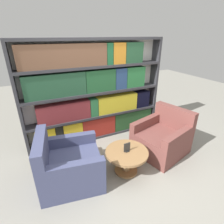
% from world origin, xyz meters
% --- Properties ---
extents(ground_plane, '(14.00, 14.00, 0.00)m').
position_xyz_m(ground_plane, '(0.00, 0.00, 0.00)').
color(ground_plane, gray).
extents(bookshelf, '(2.91, 0.30, 2.07)m').
position_xyz_m(bookshelf, '(-0.03, 1.44, 1.01)').
color(bookshelf, silver).
rests_on(bookshelf, ground_plane).
extents(armchair_left, '(1.02, 0.96, 0.84)m').
position_xyz_m(armchair_left, '(-0.87, 0.35, 0.29)').
color(armchair_left, '#42476B').
rests_on(armchair_left, ground_plane).
extents(armchair_right, '(1.08, 1.03, 0.84)m').
position_xyz_m(armchair_right, '(0.93, 0.36, 0.29)').
color(armchair_right, brown).
rests_on(armchair_right, ground_plane).
extents(coffee_table, '(0.69, 0.69, 0.41)m').
position_xyz_m(coffee_table, '(0.03, 0.16, 0.29)').
color(coffee_table, olive).
rests_on(coffee_table, ground_plane).
extents(table_sign, '(0.11, 0.06, 0.16)m').
position_xyz_m(table_sign, '(0.03, 0.16, 0.47)').
color(table_sign, black).
rests_on(table_sign, coffee_table).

